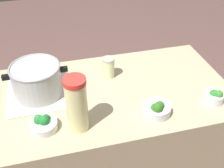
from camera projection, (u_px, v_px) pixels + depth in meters
counter_slab at (112, 143)px, 1.80m from camera, size 1.32×0.74×0.86m
dish_cloth at (40, 93)px, 1.52m from camera, size 0.35×0.34×0.01m
cooking_pot at (37, 79)px, 1.46m from camera, size 0.33×0.26×0.17m
lemonade_pitcher at (77, 104)px, 1.23m from camera, size 0.10×0.10×0.28m
mason_jar at (109, 67)px, 1.61m from camera, size 0.07×0.07×0.12m
broccoli_bowl_front at (157, 109)px, 1.37m from camera, size 0.14×0.14×0.09m
broccoli_bowl_center at (44, 124)px, 1.30m from camera, size 0.13×0.13×0.08m
broccoli_bowl_back at (214, 97)px, 1.45m from camera, size 0.10×0.10×0.08m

